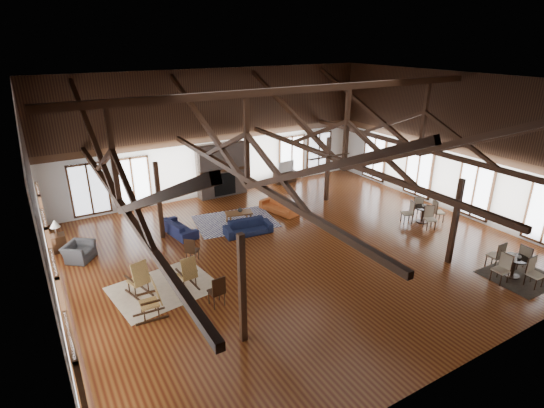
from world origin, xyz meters
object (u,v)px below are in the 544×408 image
sofa_navy_front (248,227)px  cafe_table_near (515,263)px  armchair (79,252)px  cafe_table_far (423,212)px  tv_console (285,177)px  sofa_orange (279,206)px  coffee_table (239,213)px  sofa_navy_left (179,227)px

sofa_navy_front → cafe_table_near: bearing=-44.7°
armchair → cafe_table_far: bearing=-68.3°
tv_console → sofa_orange: bearing=-125.6°
coffee_table → sofa_navy_left: bearing=-169.3°
sofa_navy_left → coffee_table: (2.59, -0.14, 0.10)m
armchair → cafe_table_near: size_ratio=0.52×
tv_console → cafe_table_far: bearing=-73.3°
armchair → cafe_table_far: cafe_table_far is taller
sofa_navy_front → tv_console: size_ratio=1.56×
sofa_navy_left → armchair: armchair is taller
sofa_navy_left → armchair: 3.72m
sofa_navy_left → sofa_orange: sofa_navy_left is taller
sofa_navy_left → armchair: size_ratio=1.97×
cafe_table_near → tv_console: size_ratio=1.50×
coffee_table → cafe_table_far: 7.77m
cafe_table_far → tv_console: size_ratio=1.49×
sofa_navy_front → sofa_navy_left: 2.76m
coffee_table → tv_console: size_ratio=1.00×
armchair → cafe_table_near: bearing=-86.5°
sofa_navy_left → sofa_orange: size_ratio=1.00×
coffee_table → armchair: armchair is taller
armchair → tv_console: armchair is taller
sofa_navy_front → coffee_table: (0.20, 1.24, 0.09)m
sofa_navy_left → cafe_table_near: 12.04m
coffee_table → tv_console: tv_console is taller
armchair → cafe_table_near: cafe_table_near is taller
coffee_table → cafe_table_far: size_ratio=0.67×
armchair → cafe_table_near: 14.71m
coffee_table → cafe_table_near: cafe_table_near is taller
sofa_navy_left → coffee_table: size_ratio=1.55×
sofa_orange → cafe_table_far: 6.15m
sofa_orange → coffee_table: bearing=-102.4°
sofa_navy_front → tv_console: bearing=50.9°
sofa_orange → cafe_table_far: bearing=34.4°
sofa_navy_front → armchair: size_ratio=1.99×
cafe_table_far → sofa_orange: bearing=138.8°
sofa_navy_left → tv_console: (7.04, 3.28, 0.03)m
sofa_orange → tv_console: bearing=130.0°
sofa_navy_left → tv_console: 7.76m
sofa_navy_front → coffee_table: sofa_navy_front is taller
sofa_navy_front → armchair: bearing=175.4°
sofa_navy_front → coffee_table: size_ratio=1.56×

